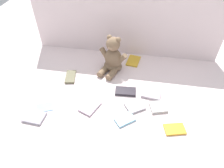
# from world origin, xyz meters

# --- Properties ---
(ground_plane) EXTENTS (3.20, 3.20, 0.00)m
(ground_plane) POSITION_xyz_m (0.00, 0.00, 0.00)
(ground_plane) COLOR silver
(backdrop_drape) EXTENTS (1.46, 0.03, 0.59)m
(backdrop_drape) POSITION_xyz_m (0.00, 0.42, 0.30)
(backdrop_drape) COLOR silver
(backdrop_drape) RESTS_ON ground_plane
(teddy_bear) EXTENTS (0.22, 0.23, 0.27)m
(teddy_bear) POSITION_xyz_m (-0.06, 0.17, 0.10)
(teddy_bear) COLOR #7A6047
(teddy_bear) RESTS_ON ground_plane
(book_case_0) EXTENTS (0.13, 0.10, 0.01)m
(book_case_0) POSITION_xyz_m (0.37, -0.31, 0.01)
(book_case_0) COLOR gold
(book_case_0) RESTS_ON ground_plane
(book_case_1) EXTENTS (0.13, 0.10, 0.02)m
(book_case_1) POSITION_xyz_m (0.24, -0.06, 0.01)
(book_case_1) COLOR #9C909B
(book_case_1) RESTS_ON ground_plane
(book_case_2) EXTENTS (0.09, 0.14, 0.02)m
(book_case_2) POSITION_xyz_m (-0.34, 0.02, 0.01)
(book_case_2) COLOR brown
(book_case_2) RESTS_ON ground_plane
(book_case_3) EXTENTS (0.13, 0.15, 0.01)m
(book_case_3) POSITION_xyz_m (-0.13, -0.23, 0.01)
(book_case_3) COLOR #A18B9D
(book_case_3) RESTS_ON ground_plane
(book_case_4) EXTENTS (0.14, 0.08, 0.02)m
(book_case_4) POSITION_xyz_m (0.07, -0.06, 0.01)
(book_case_4) COLOR #28232B
(book_case_4) RESTS_ON ground_plane
(book_case_5) EXTENTS (0.12, 0.12, 0.02)m
(book_case_5) POSITION_xyz_m (0.28, -0.16, 0.01)
(book_case_5) COLOR #A6A5A3
(book_case_5) RESTS_ON ground_plane
(book_case_6) EXTENTS (0.14, 0.14, 0.02)m
(book_case_6) POSITION_xyz_m (0.14, -0.18, 0.01)
(book_case_6) COLOR #9C959E
(book_case_6) RESTS_ON ground_plane
(book_case_7) EXTENTS (0.12, 0.10, 0.01)m
(book_case_7) POSITION_xyz_m (-0.41, -0.28, 0.00)
(book_case_7) COLOR #7BACDA
(book_case_7) RESTS_ON ground_plane
(book_case_8) EXTENTS (0.12, 0.10, 0.02)m
(book_case_8) POSITION_xyz_m (-0.44, -0.36, 0.01)
(book_case_8) COLOR #918E9C
(book_case_8) RESTS_ON ground_plane
(book_case_9) EXTENTS (0.13, 0.12, 0.01)m
(book_case_9) POSITION_xyz_m (0.09, -0.29, 0.01)
(book_case_9) COLOR #7BC1E1
(book_case_9) RESTS_ON ground_plane
(book_case_10) EXTENTS (0.11, 0.15, 0.01)m
(book_case_10) POSITION_xyz_m (0.09, 0.30, 0.01)
(book_case_10) COLOR gold
(book_case_10) RESTS_ON ground_plane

